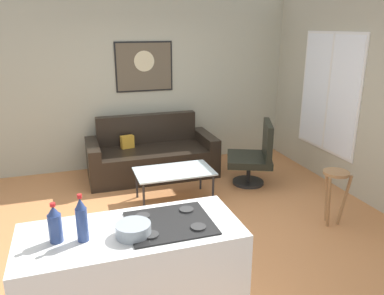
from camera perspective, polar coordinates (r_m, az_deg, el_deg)
ground at (r=4.62m, az=-1.87°, el=-12.36°), size 6.40×6.40×0.04m
back_wall at (r=6.43m, az=-8.14°, el=9.55°), size 6.40×0.05×2.80m
right_wall at (r=5.64m, az=23.76°, el=7.11°), size 0.05×6.40×2.80m
couch at (r=6.14m, az=-6.05°, el=-1.35°), size 1.99×0.90×0.92m
coffee_table at (r=5.16m, az=-2.69°, el=-3.79°), size 1.04×0.60×0.44m
armchair at (r=5.76m, az=9.40°, el=-1.18°), size 0.85×0.87×0.96m
bar_stool at (r=4.82m, az=20.49°, el=-5.23°), size 0.35×0.34×0.68m
kitchen_counter at (r=3.03m, az=-8.58°, el=-19.62°), size 1.56×0.68×0.95m
soda_bottle at (r=2.70m, az=-19.74°, el=-10.72°), size 0.09×0.09×0.28m
soda_bottle_2 at (r=2.65m, az=-16.10°, el=-10.33°), size 0.08×0.08×0.33m
mixing_bowl at (r=2.68m, az=-8.73°, el=-12.04°), size 0.24×0.24×0.09m
wall_painting at (r=6.38m, az=-7.13°, el=11.87°), size 0.94×0.03×0.80m
window at (r=6.08m, az=19.71°, el=7.62°), size 0.03×1.33×1.76m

